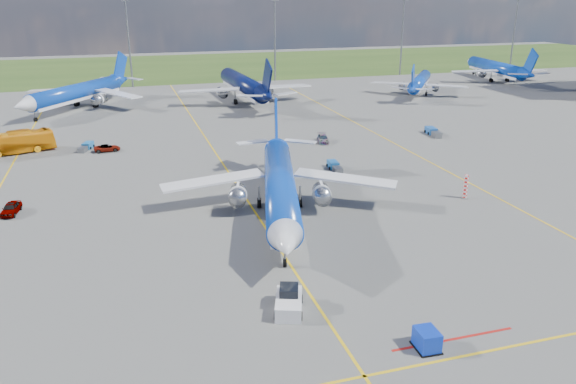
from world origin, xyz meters
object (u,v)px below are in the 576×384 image
object	(u,v)px
uld_container	(427,339)
main_airliner	(280,215)
bg_jet_ne	(419,94)
service_car_c	(323,139)
bg_jet_nnw	(79,109)
service_car_b	(107,148)
apron_bus	(12,143)
baggage_tug_e	(433,132)
warning_post	(466,187)
service_car_a	(11,208)
baggage_tug_c	(86,147)
pushback_tug	(289,302)
baggage_tug_w	(335,166)
bg_jet_ene	(494,81)
bg_jet_n	(244,101)

from	to	relation	value
uld_container	main_airliner	bearing A→B (deg)	98.34
bg_jet_ne	service_car_c	bearing A→B (deg)	80.21
bg_jet_nnw	service_car_b	distance (m)	38.57
apron_bus	baggage_tug_e	xyz separation A→B (m)	(69.97, -8.18, -1.21)
main_airliner	service_car_b	world-z (taller)	main_airliner
warning_post	bg_jet_nnw	xyz separation A→B (m)	(-48.55, 73.51, -1.50)
main_airliner	service_car_b	xyz separation A→B (m)	(-19.07, 34.13, 0.56)
service_car_a	service_car_b	world-z (taller)	service_car_a
uld_container	baggage_tug_c	size ratio (longest dim) A/B	0.41
main_airliner	pushback_tug	distance (m)	20.56
main_airliner	service_car_a	world-z (taller)	main_airliner
service_car_a	bg_jet_nnw	bearing A→B (deg)	95.11
bg_jet_ne	service_car_a	size ratio (longest dim) A/B	8.39
service_car_b	warning_post	bearing A→B (deg)	-134.88
bg_jet_ne	baggage_tug_c	world-z (taller)	bg_jet_ne
uld_container	baggage_tug_c	bearing A→B (deg)	113.87
warning_post	service_car_c	xyz separation A→B (m)	(-7.32, 30.91, -0.87)
bg_jet_nnw	service_car_b	world-z (taller)	bg_jet_nnw
service_car_b	baggage_tug_e	size ratio (longest dim) A/B	0.77
main_airliner	baggage_tug_w	xyz separation A→B (m)	(12.27, 14.42, 0.47)
bg_jet_ene	service_car_a	bearing A→B (deg)	39.77
bg_jet_n	bg_jet_ene	world-z (taller)	bg_jet_n
main_airliner	baggage_tug_c	bearing A→B (deg)	135.76
bg_jet_nnw	bg_jet_n	bearing A→B (deg)	32.18
warning_post	service_car_a	size ratio (longest dim) A/B	0.76
bg_jet_n	uld_container	distance (m)	98.99
main_airliner	baggage_tug_w	bearing A→B (deg)	63.77
service_car_b	service_car_a	bearing A→B (deg)	152.10
pushback_tug	service_car_b	world-z (taller)	pushback_tug
uld_container	service_car_b	bearing A→B (deg)	111.91
bg_jet_nnw	baggage_tug_w	bearing A→B (deg)	-22.85
bg_jet_nnw	bg_jet_ene	size ratio (longest dim) A/B	1.01
bg_jet_ene	service_car_b	distance (m)	117.57
apron_bus	baggage_tug_c	xyz separation A→B (m)	(10.89, -0.74, -1.28)
bg_jet_nnw	uld_container	world-z (taller)	bg_jet_nnw
bg_jet_n	baggage_tug_c	distance (m)	48.39
bg_jet_nnw	uld_container	distance (m)	103.79
warning_post	baggage_tug_c	xyz separation A→B (m)	(-45.75, 37.62, -1.04)
main_airliner	baggage_tug_e	distance (m)	46.73
service_car_b	baggage_tug_w	size ratio (longest dim) A/B	0.88
bg_jet_ene	baggage_tug_e	world-z (taller)	bg_jet_ene
main_airliner	bg_jet_nnw	bearing A→B (deg)	123.35
bg_jet_ne	uld_container	size ratio (longest dim) A/B	17.85
bg_jet_ene	apron_bus	bearing A→B (deg)	28.36
bg_jet_n	baggage_tug_w	distance (m)	56.49
main_airliner	bg_jet_n	bearing A→B (deg)	94.94
bg_jet_nnw	baggage_tug_c	xyz separation A→B (m)	(2.80, -35.89, 0.46)
bg_jet_nnw	bg_jet_ene	world-z (taller)	bg_jet_nnw
pushback_tug	service_car_c	distance (m)	53.84
baggage_tug_c	baggage_tug_e	bearing A→B (deg)	11.86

